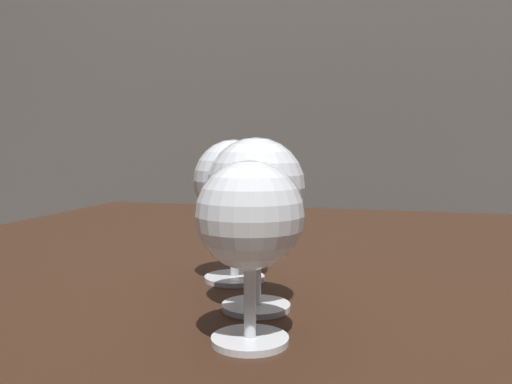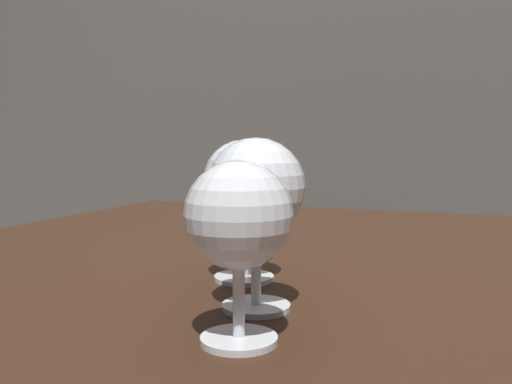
{
  "view_description": "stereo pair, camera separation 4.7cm",
  "coord_description": "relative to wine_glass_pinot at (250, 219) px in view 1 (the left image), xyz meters",
  "views": [
    {
      "loc": [
        0.14,
        -0.73,
        0.86
      ],
      "look_at": [
        0.02,
        -0.28,
        0.82
      ],
      "focal_mm": 38.01,
      "sensor_mm": 36.0,
      "label": 1
    },
    {
      "loc": [
        0.18,
        -0.71,
        0.86
      ],
      "look_at": [
        0.02,
        -0.28,
        0.82
      ],
      "focal_mm": 38.01,
      "sensor_mm": 36.0,
      "label": 2
    }
  ],
  "objects": [
    {
      "name": "dining_table",
      "position": [
        -0.03,
        0.36,
        -0.18
      ],
      "size": [
        1.11,
        0.95,
        0.71
      ],
      "color": "#382114",
      "rests_on": "ground_plane"
    },
    {
      "name": "wine_glass_pinot",
      "position": [
        0.0,
        0.0,
        0.0
      ],
      "size": [
        0.08,
        0.08,
        0.13
      ],
      "color": "white",
      "rests_on": "dining_table"
    },
    {
      "name": "wine_glass_amber",
      "position": [
        -0.02,
        0.08,
        0.01
      ],
      "size": [
        0.09,
        0.09,
        0.15
      ],
      "color": "white",
      "rests_on": "dining_table"
    },
    {
      "name": "back_wall",
      "position": [
        -0.03,
        1.47,
        0.5
      ],
      "size": [
        5.0,
        0.08,
        2.6
      ],
      "primitive_type": "cube",
      "color": "#59544F",
      "rests_on": "ground_plane"
    },
    {
      "name": "wine_glass_chardonnay",
      "position": [
        -0.07,
        0.17,
        0.01
      ],
      "size": [
        0.09,
        0.09,
        0.15
      ],
      "color": "white",
      "rests_on": "dining_table"
    }
  ]
}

